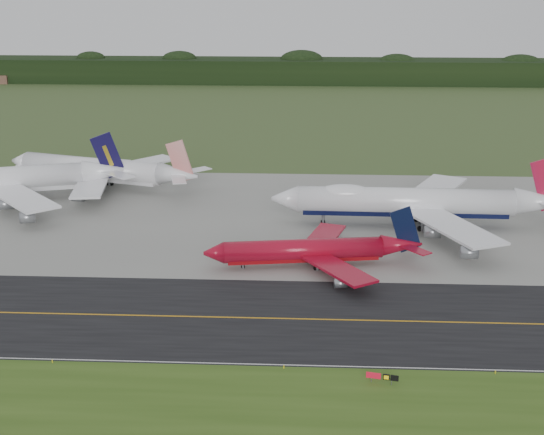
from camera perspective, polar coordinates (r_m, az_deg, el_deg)
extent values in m
plane|color=#384721|center=(129.91, 0.34, -6.85)|extent=(600.00, 600.00, 0.00)
cube|color=#2F4C16|center=(99.29, -0.58, -15.36)|extent=(400.00, 30.00, 0.01)
cube|color=black|center=(126.29, 0.26, -7.60)|extent=(400.00, 32.00, 0.02)
cube|color=gray|center=(177.44, 1.06, 0.10)|extent=(400.00, 78.00, 0.01)
cube|color=orange|center=(126.28, 0.26, -7.60)|extent=(400.00, 0.40, 0.00)
cube|color=silver|center=(112.52, -0.11, -11.01)|extent=(400.00, 0.25, 0.00)
cube|color=black|center=(395.77, 2.11, 10.97)|extent=(700.00, 24.00, 12.00)
cylinder|color=white|center=(171.47, 9.97, 1.23)|extent=(47.83, 7.03, 6.06)
cube|color=black|center=(172.04, 9.93, 0.60)|extent=(45.41, 5.46, 2.12)
cone|color=white|center=(170.69, 0.98, 1.43)|extent=(6.09, 6.18, 6.06)
cone|color=white|center=(177.12, 19.72, 1.12)|extent=(12.71, 6.31, 6.06)
ellipsoid|color=white|center=(170.08, 5.52, 1.87)|extent=(12.46, 5.40, 3.86)
cube|color=white|center=(160.15, 13.36, -0.60)|extent=(18.79, 28.18, 0.52)
cube|color=white|center=(185.66, 12.10, 2.06)|extent=(19.64, 28.03, 0.52)
cylinder|color=gray|center=(160.65, 11.98, -1.07)|extent=(3.36, 2.61, 2.54)
cylinder|color=gray|center=(185.06, 10.95, 1.54)|extent=(3.36, 2.61, 2.54)
cylinder|color=gray|center=(150.65, 14.62, -2.56)|extent=(3.36, 2.61, 2.54)
cylinder|color=gray|center=(196.98, 12.15, 2.47)|extent=(3.36, 2.61, 2.54)
cylinder|color=black|center=(172.08, 3.86, -0.33)|extent=(1.10, 0.51, 1.09)
cylinder|color=slate|center=(169.90, 11.29, -0.37)|extent=(0.87, 0.87, 4.05)
cylinder|color=black|center=(170.37, 11.26, -0.84)|extent=(1.10, 0.57, 1.09)
cylinder|color=slate|center=(176.19, 11.03, 0.31)|extent=(0.87, 0.87, 4.05)
cylinder|color=black|center=(176.64, 11.00, -0.14)|extent=(1.10, 0.57, 1.09)
cylinder|color=maroon|center=(146.59, 2.36, -2.45)|extent=(31.08, 8.78, 4.17)
cube|color=maroon|center=(147.07, 2.36, -2.94)|extent=(29.40, 7.52, 1.46)
cone|color=maroon|center=(145.24, -4.43, -2.69)|extent=(4.44, 4.70, 4.17)
cone|color=maroon|center=(150.38, 9.73, -2.04)|extent=(8.67, 5.35, 4.17)
cube|color=maroon|center=(139.81, 5.01, -3.87)|extent=(14.15, 17.36, 0.47)
cube|color=maroon|center=(155.59, 3.84, -1.52)|extent=(10.15, 18.03, 0.47)
cube|color=black|center=(149.50, 10.01, -0.89)|extent=(6.56, 1.33, 9.49)
cylinder|color=gray|center=(136.46, 5.18, -4.95)|extent=(2.51, 2.07, 1.75)
cylinder|color=gray|center=(159.73, 3.48, -1.42)|extent=(2.51, 2.07, 1.75)
cylinder|color=black|center=(146.54, -2.20, -3.72)|extent=(0.79, 0.45, 0.75)
cylinder|color=slate|center=(145.67, 3.44, -3.58)|extent=(0.67, 0.67, 2.15)
cylinder|color=black|center=(145.93, 3.44, -3.83)|extent=(0.80, 0.48, 0.75)
cylinder|color=slate|center=(149.88, 3.16, -2.94)|extent=(0.67, 0.67, 2.15)
cylinder|color=black|center=(150.13, 3.16, -3.19)|extent=(0.80, 0.48, 0.75)
cone|color=white|center=(198.08, -12.37, 3.43)|extent=(13.20, 9.34, 6.08)
cube|color=white|center=(185.93, -18.42, 1.48)|extent=(24.21, 25.49, 0.54)
cube|color=white|center=(212.00, -18.02, 3.49)|extent=(11.74, 27.88, 0.54)
cube|color=#100C36|center=(197.16, -12.25, 4.58)|extent=(8.27, 2.99, 12.26)
cylinder|color=gray|center=(187.26, -19.44, 0.95)|extent=(3.93, 3.42, 2.55)
cylinder|color=gray|center=(212.11, -18.94, 2.94)|extent=(3.93, 3.42, 2.55)
cylinder|color=gray|center=(175.57, -17.94, 0.01)|extent=(3.93, 3.42, 2.55)
cylinder|color=gray|center=(223.09, -17.34, 3.81)|extent=(3.93, 3.42, 2.55)
cylinder|color=slate|center=(196.81, -19.51, 1.44)|extent=(1.06, 1.06, 3.85)
cylinder|color=black|center=(197.18, -19.46, 1.05)|extent=(1.21, 0.85, 1.09)
cylinder|color=slate|center=(203.23, -19.37, 1.96)|extent=(1.06, 1.06, 3.85)
cylinder|color=black|center=(203.59, -19.33, 1.59)|extent=(1.21, 0.85, 1.09)
cylinder|color=white|center=(205.76, -13.41, 3.63)|extent=(40.11, 17.02, 5.59)
cube|color=silver|center=(206.21, -13.38, 3.15)|extent=(37.78, 15.10, 1.96)
cone|color=white|center=(218.72, -18.42, 4.04)|extent=(6.43, 6.81, 5.59)
cone|color=white|center=(193.24, -7.06, 3.20)|extent=(11.78, 8.43, 5.59)
cube|color=white|center=(192.94, -13.46, 2.38)|extent=(10.45, 23.84, 0.50)
cube|color=white|center=(211.90, -10.11, 3.99)|extent=(20.78, 22.01, 0.50)
cube|color=red|center=(192.07, -6.93, 4.23)|extent=(7.50, 2.66, 11.11)
cylinder|color=gray|center=(189.14, -14.41, 1.51)|extent=(3.60, 3.13, 2.35)
cylinder|color=gray|center=(217.07, -9.46, 3.94)|extent=(3.60, 3.13, 2.35)
cylinder|color=black|center=(215.47, -16.75, 2.70)|extent=(1.09, 0.72, 1.01)
cylinder|color=slate|center=(202.43, -13.04, 2.42)|extent=(0.98, 0.98, 3.53)
cylinder|color=black|center=(202.76, -13.02, 2.07)|extent=(1.11, 0.77, 1.01)
cylinder|color=slate|center=(207.42, -12.14, 2.85)|extent=(0.98, 0.98, 3.53)
cylinder|color=black|center=(207.75, -12.12, 2.52)|extent=(1.11, 0.77, 1.01)
cylinder|color=slate|center=(108.99, 7.48, -12.03)|extent=(0.11, 0.11, 0.66)
cylinder|color=slate|center=(108.76, 8.99, -12.18)|extent=(0.11, 0.11, 0.66)
cube|color=maroon|center=(108.59, 7.65, -11.71)|extent=(2.06, 0.59, 0.85)
cube|color=black|center=(108.44, 8.61, -11.80)|extent=(0.95, 0.36, 0.85)
cube|color=black|center=(108.37, 9.21, -11.85)|extent=(1.14, 0.40, 0.85)
cylinder|color=yellow|center=(117.44, -16.21, -10.35)|extent=(0.16, 0.16, 0.50)
cylinder|color=yellow|center=(111.47, 0.90, -11.18)|extent=(0.16, 0.16, 0.50)
cylinder|color=yellow|center=(114.69, 16.47, -11.10)|extent=(0.16, 0.16, 0.50)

